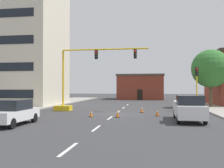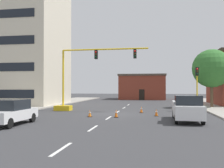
% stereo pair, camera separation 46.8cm
% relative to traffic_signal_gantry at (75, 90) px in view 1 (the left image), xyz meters
% --- Properties ---
extents(ground_plane, '(160.00, 160.00, 0.00)m').
position_rel_traffic_signal_gantry_xyz_m(ground_plane, '(4.87, -3.02, -2.32)').
color(ground_plane, '#38383A').
extents(sidewalk_left, '(6.00, 56.00, 0.14)m').
position_rel_traffic_signal_gantry_xyz_m(sidewalk_left, '(-7.39, 4.98, -2.25)').
color(sidewalk_left, '#9E998E').
rests_on(sidewalk_left, ground_plane).
extents(lane_stripe_seg_0, '(0.16, 2.40, 0.01)m').
position_rel_traffic_signal_gantry_xyz_m(lane_stripe_seg_0, '(4.87, -17.02, -2.32)').
color(lane_stripe_seg_0, silver).
rests_on(lane_stripe_seg_0, ground_plane).
extents(lane_stripe_seg_1, '(0.16, 2.40, 0.01)m').
position_rel_traffic_signal_gantry_xyz_m(lane_stripe_seg_1, '(4.87, -11.52, -2.32)').
color(lane_stripe_seg_1, silver).
rests_on(lane_stripe_seg_1, ground_plane).
extents(lane_stripe_seg_2, '(0.16, 2.40, 0.01)m').
position_rel_traffic_signal_gantry_xyz_m(lane_stripe_seg_2, '(4.87, -6.02, -2.32)').
color(lane_stripe_seg_2, silver).
rests_on(lane_stripe_seg_2, ground_plane).
extents(lane_stripe_seg_3, '(0.16, 2.40, 0.01)m').
position_rel_traffic_signal_gantry_xyz_m(lane_stripe_seg_3, '(4.87, -0.52, -2.32)').
color(lane_stripe_seg_3, silver).
rests_on(lane_stripe_seg_3, ground_plane).
extents(lane_stripe_seg_4, '(0.16, 2.40, 0.01)m').
position_rel_traffic_signal_gantry_xyz_m(lane_stripe_seg_4, '(4.87, 4.98, -2.32)').
color(lane_stripe_seg_4, silver).
rests_on(lane_stripe_seg_4, ground_plane).
extents(lane_stripe_seg_5, '(0.16, 2.40, 0.01)m').
position_rel_traffic_signal_gantry_xyz_m(lane_stripe_seg_5, '(4.87, 10.48, -2.32)').
color(lane_stripe_seg_5, silver).
rests_on(lane_stripe_seg_5, ground_plane).
extents(building_tall_left, '(14.50, 11.12, 21.22)m').
position_rel_traffic_signal_gantry_xyz_m(building_tall_left, '(-12.20, 8.44, 8.30)').
color(building_tall_left, beige).
rests_on(building_tall_left, ground_plane).
extents(building_brick_center, '(9.97, 10.06, 5.40)m').
position_rel_traffic_signal_gantry_xyz_m(building_brick_center, '(6.11, 29.97, 0.39)').
color(building_brick_center, brown).
rests_on(building_brick_center, ground_plane).
extents(traffic_signal_gantry, '(10.37, 1.20, 6.83)m').
position_rel_traffic_signal_gantry_xyz_m(traffic_signal_gantry, '(0.00, 0.00, 0.00)').
color(traffic_signal_gantry, yellow).
rests_on(traffic_signal_gantry, ground_plane).
extents(traffic_light_pole_right, '(0.32, 0.47, 4.80)m').
position_rel_traffic_signal_gantry_xyz_m(traffic_light_pole_right, '(13.30, 1.79, 1.21)').
color(traffic_light_pole_right, yellow).
rests_on(traffic_light_pole_right, ground_plane).
extents(tree_right_mid, '(4.81, 4.81, 7.39)m').
position_rel_traffic_signal_gantry_xyz_m(tree_right_mid, '(15.80, 6.39, 2.65)').
color(tree_right_mid, brown).
rests_on(tree_right_mid, ground_plane).
extents(pickup_truck_white, '(2.15, 5.45, 1.99)m').
position_rel_traffic_signal_gantry_xyz_m(pickup_truck_white, '(11.16, -7.05, -1.35)').
color(pickup_truck_white, white).
rests_on(pickup_truck_white, ground_plane).
extents(sedan_white_near_left, '(1.88, 4.51, 1.74)m').
position_rel_traffic_signal_gantry_xyz_m(sedan_white_near_left, '(-1.06, -11.04, -1.43)').
color(sedan_white_near_left, white).
rests_on(sedan_white_near_left, ground_plane).
extents(traffic_cone_roadside_a, '(0.36, 0.36, 0.64)m').
position_rel_traffic_signal_gantry_xyz_m(traffic_cone_roadside_a, '(8.87, -3.97, -2.01)').
color(traffic_cone_roadside_a, black).
rests_on(traffic_cone_roadside_a, ground_plane).
extents(traffic_cone_roadside_b, '(0.36, 0.36, 0.68)m').
position_rel_traffic_signal_gantry_xyz_m(traffic_cone_roadside_b, '(5.45, -5.54, -1.99)').
color(traffic_cone_roadside_b, black).
rests_on(traffic_cone_roadside_b, ground_plane).
extents(traffic_cone_roadside_c, '(0.36, 0.36, 0.62)m').
position_rel_traffic_signal_gantry_xyz_m(traffic_cone_roadside_c, '(3.11, -5.53, -2.02)').
color(traffic_cone_roadside_c, black).
rests_on(traffic_cone_roadside_c, ground_plane).
extents(traffic_cone_roadside_d, '(0.36, 0.36, 0.64)m').
position_rel_traffic_signal_gantry_xyz_m(traffic_cone_roadside_d, '(7.38, -1.12, -2.01)').
color(traffic_cone_roadside_d, black).
rests_on(traffic_cone_roadside_d, ground_plane).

